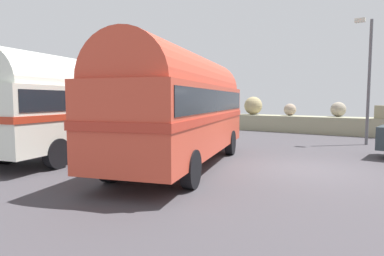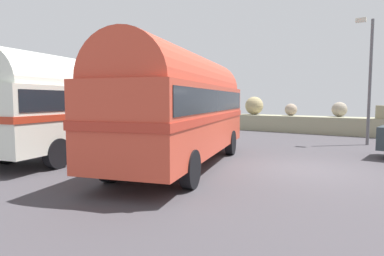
{
  "view_description": "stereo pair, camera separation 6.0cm",
  "coord_description": "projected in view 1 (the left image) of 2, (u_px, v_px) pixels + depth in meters",
  "views": [
    {
      "loc": [
        2.91,
        -10.3,
        2.18
      ],
      "look_at": [
        -3.64,
        -0.94,
        1.2
      ],
      "focal_mm": 30.84,
      "sensor_mm": 36.0,
      "label": 1
    },
    {
      "loc": [
        2.96,
        -10.27,
        2.18
      ],
      "look_at": [
        -3.64,
        -0.94,
        1.2
      ],
      "focal_mm": 30.84,
      "sensor_mm": 36.0,
      "label": 2
    }
  ],
  "objects": [
    {
      "name": "lamp_post",
      "position": [
        368.0,
        75.0,
        15.58
      ],
      "size": [
        0.71,
        0.72,
        5.94
      ],
      "color": "#5B5B60",
      "rests_on": "ground"
    },
    {
      "name": "vintage_coach",
      "position": [
        182.0,
        104.0,
        10.67
      ],
      "size": [
        4.92,
        8.9,
        3.7
      ],
      "rotation": [
        0.0,
        0.0,
        0.31
      ],
      "color": "black",
      "rests_on": "ground"
    },
    {
      "name": "second_coach",
      "position": [
        81.0,
        103.0,
        13.0
      ],
      "size": [
        4.53,
        8.91,
        3.7
      ],
      "rotation": [
        0.0,
        0.0,
        0.26
      ],
      "color": "black",
      "rests_on": "ground"
    },
    {
      "name": "breakwater",
      "position": [
        360.0,
        124.0,
        19.9
      ],
      "size": [
        31.36,
        2.04,
        2.43
      ],
      "color": "gray",
      "rests_on": "ground"
    },
    {
      "name": "ground",
      "position": [
        305.0,
        170.0,
        10.26
      ],
      "size": [
        32.0,
        26.0,
        0.02
      ],
      "color": "#403D41"
    }
  ]
}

